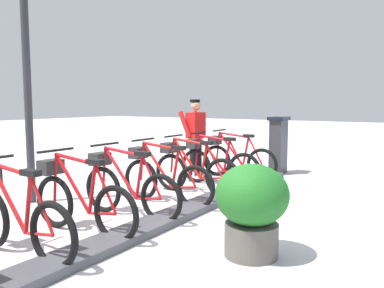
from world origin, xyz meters
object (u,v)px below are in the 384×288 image
Objects in this scene: bike_docked_0 at (235,158)px; bike_docked_3 at (163,177)px; bike_docked_6 at (15,216)px; planter_bush at (252,205)px; worker_near_rack at (195,134)px; bike_docked_1 at (216,163)px; bike_docked_4 at (126,187)px; lamp_post at (26,50)px; bike_docked_2 at (192,169)px; bike_docked_5 at (79,199)px; payment_kiosk at (278,144)px.

bike_docked_0 is 1.00× the size of bike_docked_3.
bike_docked_6 is 1.77× the size of planter_bush.
bike_docked_0 is at bearing -168.91° from worker_near_rack.
bike_docked_0 is 0.85m from bike_docked_1.
lamp_post is at bearing 6.85° from bike_docked_4.
bike_docked_0 is at bearing -90.00° from bike_docked_2.
bike_docked_5 is at bearing 90.00° from bike_docked_2.
bike_docked_2 is 1.69m from bike_docked_4.
payment_kiosk reaches higher than bike_docked_2.
worker_near_rack reaches higher than bike_docked_1.
worker_near_rack is 4.64m from planter_bush.
worker_near_rack is at bearing 38.39° from payment_kiosk.
bike_docked_2 is at bearing -90.00° from bike_docked_4.
bike_docked_1 is at bearing 90.00° from bike_docked_0.
bike_docked_0 is 0.48× the size of lamp_post.
bike_docked_3 is 1.00× the size of bike_docked_6.
bike_docked_4 and bike_docked_5 have the same top height.
bike_docked_5 is at bearing 90.00° from bike_docked_4.
bike_docked_3 is at bearing -90.00° from bike_docked_5.
bike_docked_6 reaches higher than planter_bush.
bike_docked_2 is 3.30m from lamp_post.
bike_docked_3 is at bearing 110.74° from worker_near_rack.
worker_near_rack is 0.46× the size of lamp_post.
bike_docked_2 and bike_docked_4 have the same top height.
lamp_post reaches higher than worker_near_rack.
bike_docked_1 is 1.69m from bike_docked_3.
bike_docked_3 is 2.54m from bike_docked_6.
bike_docked_0 and bike_docked_5 have the same top height.
worker_near_rack reaches higher than bike_docked_6.
lamp_post is at bearing 46.29° from bike_docked_2.
bike_docked_4 is at bearing 90.00° from bike_docked_3.
planter_bush is at bearing 135.03° from bike_docked_2.
bike_docked_1 is 0.48× the size of lamp_post.
bike_docked_3 is 1.69m from bike_docked_5.
bike_docked_0 is 2.54m from bike_docked_3.
bike_docked_0 and bike_docked_3 have the same top height.
bike_docked_0 is 1.00× the size of bike_docked_4.
bike_docked_2 is at bearing -90.00° from bike_docked_6.
bike_docked_1 is 1.04× the size of worker_near_rack.
bike_docked_1 is 3.55m from planter_bush.
worker_near_rack reaches higher than bike_docked_4.
payment_kiosk is 0.74× the size of bike_docked_3.
bike_docked_5 is (0.00, 0.85, 0.00)m from bike_docked_4.
lamp_post is (1.83, -1.47, 1.97)m from bike_docked_6.
bike_docked_0 is 5.08m from bike_docked_6.
bike_docked_3 reaches higher than planter_bush.
payment_kiosk is at bearing -141.61° from worker_near_rack.
lamp_post is (1.83, 1.91, 1.97)m from bike_docked_2.
bike_docked_2 is (0.00, 0.85, 0.00)m from bike_docked_1.
bike_docked_1 and bike_docked_4 have the same top height.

